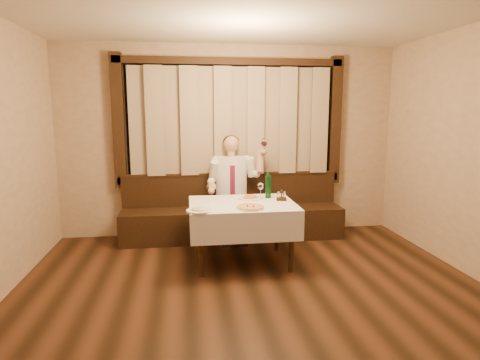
{
  "coord_description": "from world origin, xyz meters",
  "views": [
    {
      "loc": [
        -0.66,
        -2.97,
        1.85
      ],
      "look_at": [
        0.0,
        1.9,
        1.0
      ],
      "focal_mm": 30.0,
      "sensor_mm": 36.0,
      "label": 1
    }
  ],
  "objects": [
    {
      "name": "room",
      "position": [
        -0.0,
        0.97,
        1.5
      ],
      "size": [
        5.01,
        6.01,
        2.81
      ],
      "color": "black",
      "rests_on": "ground"
    },
    {
      "name": "banquette",
      "position": [
        0.0,
        2.72,
        0.31
      ],
      "size": [
        3.2,
        0.61,
        0.94
      ],
      "color": "black",
      "rests_on": "ground"
    },
    {
      "name": "dining_table",
      "position": [
        0.0,
        1.7,
        0.65
      ],
      "size": [
        1.27,
        0.97,
        0.76
      ],
      "color": "black",
      "rests_on": "ground"
    },
    {
      "name": "pizza",
      "position": [
        0.05,
        1.4,
        0.77
      ],
      "size": [
        0.32,
        0.32,
        0.03
      ],
      "rotation": [
        0.0,
        0.0,
        0.1
      ],
      "color": "white",
      "rests_on": "dining_table"
    },
    {
      "name": "pasta_red",
      "position": [
        0.13,
        1.89,
        0.8
      ],
      "size": [
        0.28,
        0.28,
        0.1
      ],
      "rotation": [
        0.0,
        0.0,
        -0.17
      ],
      "color": "white",
      "rests_on": "dining_table"
    },
    {
      "name": "pasta_cream",
      "position": [
        -0.53,
        1.34,
        0.8
      ],
      "size": [
        0.29,
        0.29,
        0.1
      ],
      "rotation": [
        0.0,
        0.0,
        -0.4
      ],
      "color": "white",
      "rests_on": "dining_table"
    },
    {
      "name": "green_bottle",
      "position": [
        0.37,
        1.93,
        0.9
      ],
      "size": [
        0.08,
        0.08,
        0.35
      ],
      "rotation": [
        0.0,
        0.0,
        -0.19
      ],
      "color": "#11531D",
      "rests_on": "dining_table"
    },
    {
      "name": "table_wine_glass",
      "position": [
        0.26,
        1.91,
        0.9
      ],
      "size": [
        0.08,
        0.08,
        0.2
      ],
      "rotation": [
        0.0,
        0.0,
        0.15
      ],
      "color": "white",
      "rests_on": "dining_table"
    },
    {
      "name": "cruet_caddy",
      "position": [
        0.5,
        1.75,
        0.8
      ],
      "size": [
        0.13,
        0.08,
        0.13
      ],
      "rotation": [
        0.0,
        0.0,
        -0.18
      ],
      "color": "black",
      "rests_on": "dining_table"
    },
    {
      "name": "seated_man",
      "position": [
        -0.01,
        2.63,
        0.86
      ],
      "size": [
        0.85,
        0.63,
        1.5
      ],
      "color": "black",
      "rests_on": "ground"
    }
  ]
}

